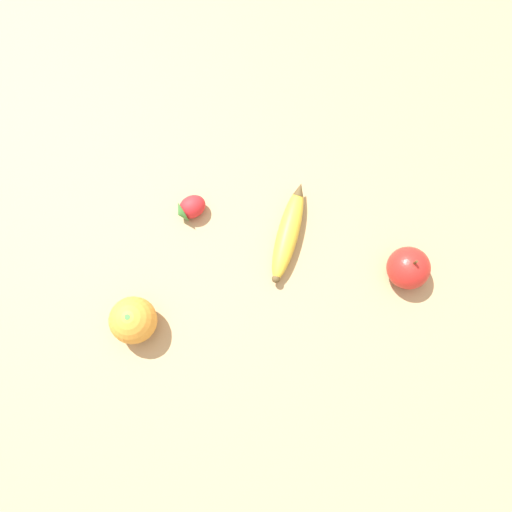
{
  "coord_description": "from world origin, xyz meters",
  "views": [
    {
      "loc": [
        -0.26,
        0.1,
        0.84
      ],
      "look_at": [
        -0.08,
        -0.0,
        0.03
      ],
      "focal_mm": 35.0,
      "sensor_mm": 36.0,
      "label": 1
    }
  ],
  "objects_px": {
    "orange": "(133,320)",
    "strawberry": "(190,208)",
    "banana": "(288,232)",
    "apple": "(408,268)"
  },
  "relations": [
    {
      "from": "orange",
      "to": "strawberry",
      "type": "height_order",
      "value": "orange"
    },
    {
      "from": "strawberry",
      "to": "apple",
      "type": "distance_m",
      "value": 0.39
    },
    {
      "from": "orange",
      "to": "apple",
      "type": "xyz_separation_m",
      "value": [
        -0.14,
        -0.44,
        -0.01
      ]
    },
    {
      "from": "banana",
      "to": "strawberry",
      "type": "distance_m",
      "value": 0.18
    },
    {
      "from": "banana",
      "to": "apple",
      "type": "xyz_separation_m",
      "value": [
        -0.15,
        -0.14,
        0.01
      ]
    },
    {
      "from": "strawberry",
      "to": "banana",
      "type": "bearing_deg",
      "value": 133.74
    },
    {
      "from": "banana",
      "to": "apple",
      "type": "bearing_deg",
      "value": -93.48
    },
    {
      "from": "orange",
      "to": "strawberry",
      "type": "distance_m",
      "value": 0.22
    },
    {
      "from": "strawberry",
      "to": "apple",
      "type": "xyz_separation_m",
      "value": [
        -0.27,
        -0.27,
        0.01
      ]
    },
    {
      "from": "strawberry",
      "to": "apple",
      "type": "relative_size",
      "value": 0.7
    }
  ]
}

